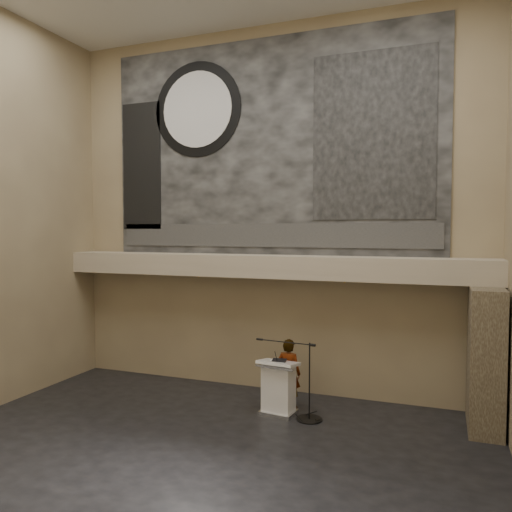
% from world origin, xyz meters
% --- Properties ---
extents(floor, '(10.00, 10.00, 0.00)m').
position_xyz_m(floor, '(0.00, 0.00, 0.00)').
color(floor, black).
rests_on(floor, ground).
extents(wall_back, '(10.00, 0.02, 8.50)m').
position_xyz_m(wall_back, '(0.00, 4.00, 4.25)').
color(wall_back, '#7D6A4F').
rests_on(wall_back, floor).
extents(soffit, '(10.00, 0.80, 0.50)m').
position_xyz_m(soffit, '(0.00, 3.60, 2.95)').
color(soffit, tan).
rests_on(soffit, wall_back).
extents(sprinkler_left, '(0.04, 0.04, 0.06)m').
position_xyz_m(sprinkler_left, '(-1.60, 3.55, 2.67)').
color(sprinkler_left, '#B2893D').
rests_on(sprinkler_left, soffit).
extents(sprinkler_right, '(0.04, 0.04, 0.06)m').
position_xyz_m(sprinkler_right, '(1.90, 3.55, 2.67)').
color(sprinkler_right, '#B2893D').
rests_on(sprinkler_right, soffit).
extents(banner, '(8.00, 0.05, 5.00)m').
position_xyz_m(banner, '(0.00, 3.97, 5.70)').
color(banner, black).
rests_on(banner, wall_back).
extents(banner_text_strip, '(7.76, 0.02, 0.55)m').
position_xyz_m(banner_text_strip, '(0.00, 3.93, 3.65)').
color(banner_text_strip, '#2E2E2E').
rests_on(banner_text_strip, banner).
extents(banner_clock_rim, '(2.30, 0.02, 2.30)m').
position_xyz_m(banner_clock_rim, '(-1.80, 3.93, 6.70)').
color(banner_clock_rim, black).
rests_on(banner_clock_rim, banner).
extents(banner_clock_face, '(1.84, 0.02, 1.84)m').
position_xyz_m(banner_clock_face, '(-1.80, 3.91, 6.70)').
color(banner_clock_face, silver).
rests_on(banner_clock_face, banner).
extents(banner_building_print, '(2.60, 0.02, 3.60)m').
position_xyz_m(banner_building_print, '(2.40, 3.93, 5.80)').
color(banner_building_print, black).
rests_on(banner_building_print, banner).
extents(banner_brick_print, '(1.10, 0.02, 3.20)m').
position_xyz_m(banner_brick_print, '(-3.40, 3.93, 5.40)').
color(banner_brick_print, black).
rests_on(banner_brick_print, banner).
extents(stone_pier, '(0.60, 1.40, 2.70)m').
position_xyz_m(stone_pier, '(4.65, 3.15, 1.35)').
color(stone_pier, '#453A2A').
rests_on(stone_pier, floor).
extents(lectern, '(0.83, 0.64, 1.14)m').
position_xyz_m(lectern, '(0.76, 2.49, 0.55)').
color(lectern, silver).
rests_on(lectern, floor).
extents(binder, '(0.31, 0.26, 0.04)m').
position_xyz_m(binder, '(0.78, 2.48, 1.12)').
color(binder, black).
rests_on(binder, lectern).
extents(papers, '(0.23, 0.31, 0.00)m').
position_xyz_m(papers, '(0.69, 2.48, 1.10)').
color(papers, silver).
rests_on(papers, lectern).
extents(speaker_person, '(0.57, 0.41, 1.47)m').
position_xyz_m(speaker_person, '(0.84, 2.95, 0.73)').
color(speaker_person, white).
rests_on(speaker_person, floor).
extents(mic_stand, '(1.41, 0.52, 1.55)m').
position_xyz_m(mic_stand, '(1.39, 2.42, 0.23)').
color(mic_stand, black).
rests_on(mic_stand, floor).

